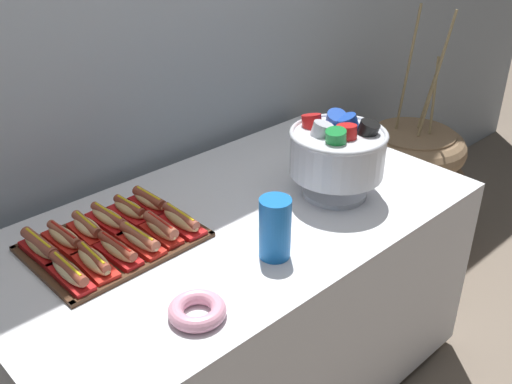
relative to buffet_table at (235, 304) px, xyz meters
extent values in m
cube|color=#9EA8B2|center=(0.00, 0.55, 0.90)|extent=(6.00, 0.10, 2.60)
cube|color=silver|center=(0.00, 0.00, 0.00)|extent=(1.59, 0.88, 0.71)
cylinder|color=black|center=(0.69, -0.33, -0.38)|extent=(0.05, 0.05, 0.04)
cylinder|color=black|center=(0.69, 0.33, -0.38)|extent=(0.05, 0.05, 0.04)
cylinder|color=#896B4C|center=(1.24, 0.13, -0.08)|extent=(0.38, 0.38, 0.64)
torus|color=#896B4C|center=(1.24, 0.13, -0.32)|extent=(0.56, 0.56, 0.14)
torus|color=#896B4C|center=(1.24, 0.13, -0.16)|extent=(0.58, 0.58, 0.14)
torus|color=#896B4C|center=(1.24, 0.13, 0.00)|extent=(0.54, 0.54, 0.14)
torus|color=#896B4C|center=(1.24, 0.13, 0.16)|extent=(0.50, 0.50, 0.14)
cylinder|color=#937F56|center=(1.20, 0.19, 0.53)|extent=(0.02, 0.06, 0.59)
cylinder|color=#937F56|center=(1.29, 0.09, 0.42)|extent=(0.06, 0.05, 0.35)
cylinder|color=#937F56|center=(1.30, 0.11, 0.46)|extent=(0.04, 0.08, 0.43)
cylinder|color=#937F56|center=(1.24, 0.06, 0.53)|extent=(0.07, 0.07, 0.57)
cube|color=#472B19|center=(-0.35, 0.13, 0.36)|extent=(0.49, 0.37, 0.01)
cube|color=#472B19|center=(-0.35, -0.04, 0.37)|extent=(0.48, 0.02, 0.01)
cube|color=#472B19|center=(-0.36, 0.30, 0.37)|extent=(0.48, 0.02, 0.01)
cube|color=#472B19|center=(-0.59, 0.13, 0.37)|extent=(0.02, 0.36, 0.01)
cube|color=#472B19|center=(-0.12, 0.13, 0.37)|extent=(0.02, 0.36, 0.01)
cube|color=red|center=(-0.54, 0.04, 0.37)|extent=(0.06, 0.18, 0.02)
ellipsoid|color=beige|center=(-0.54, 0.04, 0.40)|extent=(0.05, 0.17, 0.04)
cylinder|color=brown|center=(-0.54, 0.04, 0.41)|extent=(0.03, 0.17, 0.03)
cylinder|color=yellow|center=(-0.54, 0.04, 0.42)|extent=(0.01, 0.14, 0.01)
cube|color=red|center=(-0.46, 0.05, 0.37)|extent=(0.07, 0.18, 0.02)
ellipsoid|color=#E0BC7F|center=(-0.46, 0.05, 0.39)|extent=(0.06, 0.16, 0.04)
cylinder|color=brown|center=(-0.46, 0.05, 0.41)|extent=(0.03, 0.15, 0.03)
cylinder|color=yellow|center=(-0.46, 0.05, 0.42)|extent=(0.01, 0.13, 0.01)
cube|color=red|center=(-0.39, 0.05, 0.37)|extent=(0.07, 0.17, 0.02)
ellipsoid|color=#E0BC7F|center=(-0.39, 0.05, 0.40)|extent=(0.05, 0.16, 0.04)
cylinder|color=brown|center=(-0.39, 0.05, 0.41)|extent=(0.03, 0.16, 0.03)
cylinder|color=red|center=(-0.39, 0.05, 0.42)|extent=(0.01, 0.13, 0.01)
cube|color=red|center=(-0.31, 0.05, 0.37)|extent=(0.07, 0.18, 0.02)
ellipsoid|color=beige|center=(-0.31, 0.05, 0.39)|extent=(0.06, 0.16, 0.04)
cylinder|color=#A8563D|center=(-0.31, 0.05, 0.41)|extent=(0.04, 0.16, 0.03)
cylinder|color=yellow|center=(-0.31, 0.05, 0.42)|extent=(0.01, 0.13, 0.01)
cube|color=red|center=(-0.24, 0.05, 0.37)|extent=(0.06, 0.16, 0.02)
ellipsoid|color=#E0BC7F|center=(-0.24, 0.05, 0.40)|extent=(0.05, 0.15, 0.04)
cylinder|color=#A8563D|center=(-0.24, 0.05, 0.41)|extent=(0.04, 0.14, 0.03)
cylinder|color=red|center=(-0.24, 0.05, 0.43)|extent=(0.01, 0.12, 0.01)
cube|color=red|center=(-0.16, 0.05, 0.37)|extent=(0.07, 0.18, 0.02)
ellipsoid|color=tan|center=(-0.16, 0.05, 0.40)|extent=(0.06, 0.17, 0.04)
cylinder|color=#9E4C38|center=(-0.16, 0.05, 0.41)|extent=(0.03, 0.16, 0.03)
cylinder|color=yellow|center=(-0.16, 0.05, 0.42)|extent=(0.01, 0.13, 0.01)
cube|color=red|center=(-0.54, 0.21, 0.37)|extent=(0.06, 0.17, 0.02)
ellipsoid|color=tan|center=(-0.54, 0.21, 0.40)|extent=(0.05, 0.16, 0.04)
cylinder|color=#9E4C38|center=(-0.54, 0.21, 0.41)|extent=(0.04, 0.16, 0.03)
cylinder|color=yellow|center=(-0.54, 0.21, 0.42)|extent=(0.01, 0.14, 0.01)
cube|color=red|center=(-0.47, 0.21, 0.37)|extent=(0.07, 0.17, 0.02)
ellipsoid|color=#E0BC7F|center=(-0.47, 0.21, 0.39)|extent=(0.06, 0.16, 0.04)
cylinder|color=#A8563D|center=(-0.47, 0.21, 0.40)|extent=(0.03, 0.15, 0.03)
cylinder|color=red|center=(-0.47, 0.21, 0.42)|extent=(0.01, 0.13, 0.01)
cube|color=red|center=(-0.39, 0.21, 0.37)|extent=(0.07, 0.15, 0.02)
ellipsoid|color=beige|center=(-0.39, 0.21, 0.39)|extent=(0.06, 0.14, 0.04)
cylinder|color=#A8563D|center=(-0.39, 0.21, 0.40)|extent=(0.03, 0.14, 0.03)
cylinder|color=yellow|center=(-0.39, 0.21, 0.42)|extent=(0.01, 0.12, 0.01)
cube|color=red|center=(-0.32, 0.21, 0.37)|extent=(0.08, 0.18, 0.02)
ellipsoid|color=#E0BC7F|center=(-0.32, 0.21, 0.39)|extent=(0.06, 0.17, 0.04)
cylinder|color=#9E4C38|center=(-0.32, 0.21, 0.41)|extent=(0.04, 0.16, 0.03)
cylinder|color=yellow|center=(-0.32, 0.21, 0.42)|extent=(0.02, 0.13, 0.01)
cube|color=red|center=(-0.24, 0.21, 0.37)|extent=(0.08, 0.16, 0.02)
ellipsoid|color=tan|center=(-0.24, 0.21, 0.39)|extent=(0.06, 0.15, 0.04)
cylinder|color=brown|center=(-0.24, 0.21, 0.41)|extent=(0.03, 0.14, 0.03)
cylinder|color=yellow|center=(-0.24, 0.21, 0.42)|extent=(0.01, 0.12, 0.01)
cube|color=#B21414|center=(-0.17, 0.22, 0.37)|extent=(0.07, 0.17, 0.02)
ellipsoid|color=#E0BC7F|center=(-0.17, 0.22, 0.39)|extent=(0.05, 0.15, 0.04)
cylinder|color=brown|center=(-0.17, 0.22, 0.40)|extent=(0.04, 0.14, 0.03)
cylinder|color=yellow|center=(-0.17, 0.22, 0.42)|extent=(0.01, 0.12, 0.01)
cylinder|color=silver|center=(0.35, -0.12, 0.37)|extent=(0.22, 0.22, 0.02)
cone|color=silver|center=(0.35, -0.12, 0.41)|extent=(0.08, 0.08, 0.07)
cylinder|color=silver|center=(0.35, -0.12, 0.51)|extent=(0.31, 0.31, 0.14)
torus|color=silver|center=(0.35, -0.12, 0.58)|extent=(0.32, 0.32, 0.02)
cylinder|color=#1E47B2|center=(0.42, -0.12, 0.56)|extent=(0.10, 0.10, 0.15)
cylinder|color=#1E47B2|center=(0.42, -0.05, 0.56)|extent=(0.11, 0.12, 0.15)
cylinder|color=red|center=(0.33, -0.03, 0.56)|extent=(0.08, 0.10, 0.14)
cylinder|color=#B7BCC6|center=(0.30, -0.09, 0.56)|extent=(0.11, 0.11, 0.13)
cylinder|color=#197A33|center=(0.30, -0.16, 0.56)|extent=(0.11, 0.10, 0.13)
cylinder|color=red|center=(0.35, -0.16, 0.56)|extent=(0.10, 0.10, 0.13)
cylinder|color=black|center=(0.42, -0.18, 0.56)|extent=(0.10, 0.12, 0.14)
cylinder|color=blue|center=(-0.05, -0.24, 0.42)|extent=(0.09, 0.09, 0.12)
cylinder|color=blue|center=(-0.05, -0.24, 0.44)|extent=(0.09, 0.09, 0.12)
cylinder|color=blue|center=(-0.05, -0.24, 0.46)|extent=(0.09, 0.09, 0.12)
cylinder|color=blue|center=(-0.05, -0.24, 0.48)|extent=(0.09, 0.09, 0.12)
torus|color=pink|center=(-0.37, -0.29, 0.38)|extent=(0.15, 0.15, 0.04)
camera|label=1|loc=(-1.04, -1.22, 1.35)|focal=41.51mm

